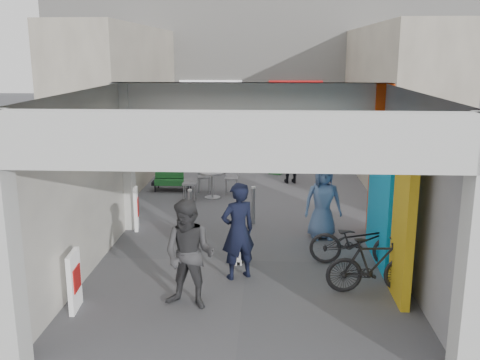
# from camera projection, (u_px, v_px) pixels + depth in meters

# --- Properties ---
(ground) EXTENTS (90.00, 90.00, 0.00)m
(ground) POSITION_uv_depth(u_px,v_px,m) (247.00, 261.00, 10.97)
(ground) COLOR #515156
(ground) RESTS_ON ground
(arcade_canopy) EXTENTS (6.40, 6.45, 6.40)m
(arcade_canopy) POSITION_uv_depth(u_px,v_px,m) (275.00, 159.00, 9.61)
(arcade_canopy) COLOR silver
(arcade_canopy) RESTS_ON ground
(far_building) EXTENTS (18.00, 4.08, 8.00)m
(far_building) POSITION_uv_depth(u_px,v_px,m) (260.00, 56.00, 23.63)
(far_building) COLOR silver
(far_building) RESTS_ON ground
(plaza_bldg_left) EXTENTS (2.00, 9.00, 5.00)m
(plaza_bldg_left) POSITION_uv_depth(u_px,v_px,m) (122.00, 103.00, 17.91)
(plaza_bldg_left) COLOR beige
(plaza_bldg_left) RESTS_ON ground
(plaza_bldg_right) EXTENTS (2.00, 9.00, 5.00)m
(plaza_bldg_right) POSITION_uv_depth(u_px,v_px,m) (394.00, 105.00, 17.44)
(plaza_bldg_right) COLOR beige
(plaza_bldg_right) RESTS_ON ground
(bollard_left) EXTENTS (0.09, 0.09, 0.84)m
(bollard_left) POSITION_uv_depth(u_px,v_px,m) (190.00, 206.00, 13.34)
(bollard_left) COLOR gray
(bollard_left) RESTS_ON ground
(bollard_center) EXTENTS (0.09, 0.09, 0.94)m
(bollard_center) POSITION_uv_depth(u_px,v_px,m) (253.00, 206.00, 13.22)
(bollard_center) COLOR gray
(bollard_center) RESTS_ON ground
(bollard_right) EXTENTS (0.09, 0.09, 0.92)m
(bollard_right) POSITION_uv_depth(u_px,v_px,m) (318.00, 210.00, 12.92)
(bollard_right) COLOR gray
(bollard_right) RESTS_ON ground
(advert_board_near) EXTENTS (0.14, 0.55, 1.00)m
(advert_board_near) POSITION_uv_depth(u_px,v_px,m) (75.00, 281.00, 8.79)
(advert_board_near) COLOR white
(advert_board_near) RESTS_ON ground
(advert_board_far) EXTENTS (0.19, 0.55, 1.00)m
(advert_board_far) POSITION_uv_depth(u_px,v_px,m) (136.00, 209.00, 12.86)
(advert_board_far) COLOR white
(advert_board_far) RESTS_ON ground
(cafe_set) EXTENTS (1.56, 1.26, 0.94)m
(cafe_set) POSITION_uv_depth(u_px,v_px,m) (209.00, 184.00, 15.96)
(cafe_set) COLOR #A4A4A9
(cafe_set) RESTS_ON ground
(produce_stand) EXTENTS (1.23, 0.66, 0.81)m
(produce_stand) POSITION_uv_depth(u_px,v_px,m) (173.00, 180.00, 16.52)
(produce_stand) COLOR black
(produce_stand) RESTS_ON ground
(crate_stack) EXTENTS (0.55, 0.50, 0.56)m
(crate_stack) POSITION_uv_depth(u_px,v_px,m) (276.00, 166.00, 18.78)
(crate_stack) COLOR #195821
(crate_stack) RESTS_ON ground
(border_collie) EXTENTS (0.21, 0.42, 0.58)m
(border_collie) POSITION_uv_depth(u_px,v_px,m) (239.00, 253.00, 10.78)
(border_collie) COLOR black
(border_collie) RESTS_ON ground
(man_with_dog) EXTENTS (0.81, 0.72, 1.86)m
(man_with_dog) POSITION_uv_depth(u_px,v_px,m) (238.00, 231.00, 9.95)
(man_with_dog) COLOR black
(man_with_dog) RESTS_ON ground
(man_back_turned) EXTENTS (1.05, 0.91, 1.85)m
(man_back_turned) POSITION_uv_depth(u_px,v_px,m) (189.00, 255.00, 8.80)
(man_back_turned) COLOR #3B3B3D
(man_back_turned) RESTS_ON ground
(man_elderly) EXTENTS (0.90, 0.64, 1.74)m
(man_elderly) POSITION_uv_depth(u_px,v_px,m) (323.00, 202.00, 12.13)
(man_elderly) COLOR #5370A1
(man_elderly) RESTS_ON ground
(man_crates) EXTENTS (1.02, 0.55, 1.65)m
(man_crates) POSITION_uv_depth(u_px,v_px,m) (292.00, 158.00, 17.33)
(man_crates) COLOR black
(man_crates) RESTS_ON ground
(bicycle_front) EXTENTS (1.95, 0.85, 0.99)m
(bicycle_front) POSITION_uv_depth(u_px,v_px,m) (357.00, 241.00, 10.66)
(bicycle_front) COLOR black
(bicycle_front) RESTS_ON ground
(bicycle_rear) EXTENTS (1.72, 0.61, 1.01)m
(bicycle_rear) POSITION_uv_depth(u_px,v_px,m) (373.00, 265.00, 9.43)
(bicycle_rear) COLOR black
(bicycle_rear) RESTS_ON ground
(white_van) EXTENTS (4.07, 2.89, 1.29)m
(white_van) POSITION_uv_depth(u_px,v_px,m) (302.00, 144.00, 21.05)
(white_van) COLOR silver
(white_van) RESTS_ON ground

